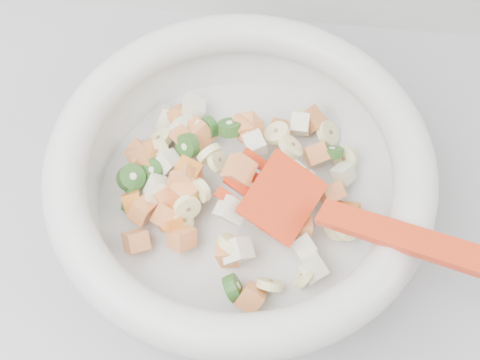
# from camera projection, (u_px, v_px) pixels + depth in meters

# --- Properties ---
(counter) EXTENTS (2.00, 0.60, 0.90)m
(counter) POSITION_uv_depth(u_px,v_px,m) (200.00, 338.00, 0.99)
(counter) COLOR gray
(counter) RESTS_ON ground
(mixing_bowl) EXTENTS (0.46, 0.35, 0.15)m
(mixing_bowl) POSITION_uv_depth(u_px,v_px,m) (240.00, 176.00, 0.56)
(mixing_bowl) COLOR silver
(mixing_bowl) RESTS_ON counter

